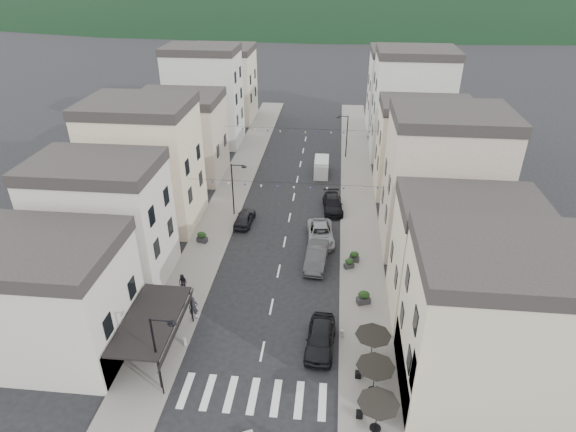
% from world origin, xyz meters
% --- Properties ---
extents(ground, '(700.00, 700.00, 0.00)m').
position_xyz_m(ground, '(0.00, 0.00, 0.00)').
color(ground, black).
rests_on(ground, ground).
extents(sidewalk_left, '(4.00, 76.00, 0.12)m').
position_xyz_m(sidewalk_left, '(-7.50, 32.00, 0.06)').
color(sidewalk_left, slate).
rests_on(sidewalk_left, ground).
extents(sidewalk_right, '(4.00, 76.00, 0.12)m').
position_xyz_m(sidewalk_right, '(7.50, 32.00, 0.06)').
color(sidewalk_right, slate).
rests_on(sidewalk_right, ground).
extents(boutique_building, '(12.00, 8.00, 8.00)m').
position_xyz_m(boutique_building, '(-15.50, 5.00, 4.00)').
color(boutique_building, beige).
rests_on(boutique_building, ground).
extents(bistro_building, '(10.00, 8.00, 10.00)m').
position_xyz_m(bistro_building, '(14.50, 4.00, 5.00)').
color(bistro_building, beige).
rests_on(bistro_building, ground).
extents(boutique_awning, '(3.77, 7.50, 3.28)m').
position_xyz_m(boutique_awning, '(-7.25, 5.00, 3.11)').
color(boutique_awning, black).
rests_on(boutique_awning, ground).
extents(buildings_row_left, '(10.20, 54.16, 14.00)m').
position_xyz_m(buildings_row_left, '(-14.50, 37.75, 6.12)').
color(buildings_row_left, beige).
rests_on(buildings_row_left, ground).
extents(buildings_row_right, '(10.20, 54.16, 14.50)m').
position_xyz_m(buildings_row_right, '(14.50, 36.59, 6.32)').
color(buildings_row_right, beige).
rests_on(buildings_row_right, ground).
extents(cafe_terrace, '(2.50, 8.10, 2.53)m').
position_xyz_m(cafe_terrace, '(7.70, 2.80, 2.36)').
color(cafe_terrace, black).
rests_on(cafe_terrace, ground).
extents(streetlamp_left_near, '(1.70, 0.56, 6.00)m').
position_xyz_m(streetlamp_left_near, '(-5.82, 2.00, 3.70)').
color(streetlamp_left_near, black).
rests_on(streetlamp_left_near, ground).
extents(streetlamp_left_far, '(1.70, 0.56, 6.00)m').
position_xyz_m(streetlamp_left_far, '(-5.82, 26.00, 3.70)').
color(streetlamp_left_far, black).
rests_on(streetlamp_left_far, ground).
extents(streetlamp_right_far, '(1.70, 0.56, 6.00)m').
position_xyz_m(streetlamp_right_far, '(5.82, 44.00, 3.70)').
color(streetlamp_right_far, black).
rests_on(streetlamp_right_far, ground).
extents(bollards, '(11.66, 10.26, 0.60)m').
position_xyz_m(bollards, '(0.00, 5.50, 0.42)').
color(bollards, gray).
rests_on(bollards, ground).
extents(bunting_near, '(19.00, 0.28, 0.62)m').
position_xyz_m(bunting_near, '(0.00, 22.00, 5.65)').
color(bunting_near, black).
rests_on(bunting_near, ground).
extents(bunting_far, '(19.00, 0.28, 0.62)m').
position_xyz_m(bunting_far, '(0.00, 38.00, 5.65)').
color(bunting_far, black).
rests_on(bunting_far, ground).
extents(parked_car_a, '(2.30, 5.13, 1.71)m').
position_xyz_m(parked_car_a, '(4.13, 6.88, 0.86)').
color(parked_car_a, black).
rests_on(parked_car_a, ground).
extents(parked_car_b, '(2.19, 5.31, 1.71)m').
position_xyz_m(parked_car_b, '(3.33, 17.41, 0.86)').
color(parked_car_b, '#333436').
rests_on(parked_car_b, ground).
extents(parked_car_c, '(3.13, 5.80, 1.55)m').
position_xyz_m(parked_car_c, '(3.52, 21.67, 0.77)').
color(parked_car_c, gray).
rests_on(parked_car_c, ground).
extents(parked_car_d, '(2.56, 5.28, 1.48)m').
position_xyz_m(parked_car_d, '(4.60, 28.23, 0.74)').
color(parked_car_d, black).
rests_on(parked_car_d, ground).
extents(parked_car_e, '(1.93, 4.32, 1.44)m').
position_xyz_m(parked_car_e, '(-4.60, 24.20, 0.72)').
color(parked_car_e, black).
rests_on(parked_car_e, ground).
extents(delivery_van, '(1.85, 4.55, 2.17)m').
position_xyz_m(delivery_van, '(2.94, 38.00, 1.06)').
color(delivery_van, '#B8B8BA').
rests_on(delivery_van, ground).
extents(pedestrian_a, '(0.81, 0.62, 1.98)m').
position_xyz_m(pedestrian_a, '(-5.80, 8.91, 1.11)').
color(pedestrian_a, black).
rests_on(pedestrian_a, sidewalk_left).
extents(pedestrian_b, '(0.93, 0.80, 1.65)m').
position_xyz_m(pedestrian_b, '(-7.64, 12.16, 0.94)').
color(pedestrian_b, '#251E29').
rests_on(pedestrian_b, sidewalk_left).
extents(planter_la, '(1.03, 0.70, 1.05)m').
position_xyz_m(planter_la, '(-7.47, 10.22, 0.63)').
color(planter_la, '#2A2A2D').
rests_on(planter_la, sidewalk_left).
extents(planter_lb, '(1.12, 0.77, 1.14)m').
position_xyz_m(planter_lb, '(-8.09, 20.00, 0.67)').
color(planter_lb, '#2A2A2C').
rests_on(planter_lb, sidewalk_left).
extents(planter_ra, '(1.22, 0.91, 1.21)m').
position_xyz_m(planter_ra, '(7.43, 12.07, 0.71)').
color(planter_ra, '#2D2D2F').
rests_on(planter_ra, sidewalk_right).
extents(planter_rb, '(1.00, 0.81, 0.99)m').
position_xyz_m(planter_rb, '(6.31, 16.99, 0.60)').
color(planter_rb, '#2D2D30').
rests_on(planter_rb, sidewalk_right).
extents(planter_rc, '(1.02, 0.70, 1.05)m').
position_xyz_m(planter_rc, '(6.78, 18.11, 0.63)').
color(planter_rc, '#2D2D30').
rests_on(planter_rc, sidewalk_right).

